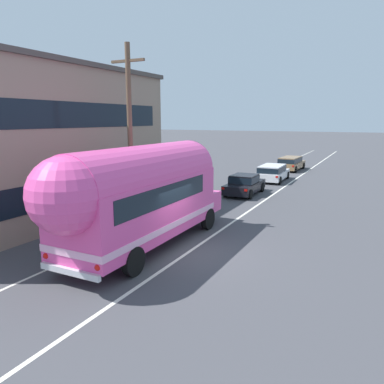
% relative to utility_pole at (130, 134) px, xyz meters
% --- Properties ---
extents(ground_plane, '(300.00, 300.00, 0.00)m').
position_rel_utility_pole_xyz_m(ground_plane, '(4.24, -2.21, -4.42)').
color(ground_plane, '#424247').
extents(lane_markings, '(3.69, 80.00, 0.01)m').
position_rel_utility_pole_xyz_m(lane_markings, '(2.59, 9.79, -4.42)').
color(lane_markings, silver).
rests_on(lane_markings, ground).
extents(utility_pole, '(1.80, 0.24, 8.50)m').
position_rel_utility_pole_xyz_m(utility_pole, '(0.00, 0.00, 0.00)').
color(utility_pole, brown).
rests_on(utility_pole, ground).
extents(painted_bus, '(2.62, 10.48, 4.12)m').
position_rel_utility_pole_xyz_m(painted_bus, '(2.46, -2.94, -2.12)').
color(painted_bus, '#EA4C9E').
rests_on(painted_bus, ground).
extents(car_lead, '(1.97, 4.35, 1.37)m').
position_rel_utility_pole_xyz_m(car_lead, '(2.41, 9.68, -3.70)').
color(car_lead, black).
rests_on(car_lead, ground).
extents(car_second, '(2.11, 4.62, 1.37)m').
position_rel_utility_pole_xyz_m(car_second, '(2.70, 15.97, -3.64)').
color(car_second, white).
rests_on(car_second, ground).
extents(car_third, '(2.06, 4.88, 1.37)m').
position_rel_utility_pole_xyz_m(car_third, '(2.57, 23.50, -3.63)').
color(car_third, olive).
rests_on(car_third, ground).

